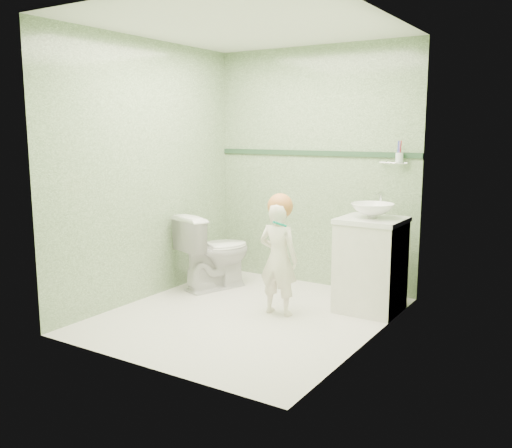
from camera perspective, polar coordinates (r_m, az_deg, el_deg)
The scene contains 12 objects.
ground at distance 4.87m, azimuth -0.96°, elevation -9.33°, with size 2.50×2.50×0.00m, color white.
room_shell at distance 4.63m, azimuth -1.00°, elevation 4.87°, with size 2.50×2.54×2.40m.
trim_stripe at distance 5.69m, azimuth 5.92°, elevation 7.23°, with size 2.20×0.02×0.05m, color #29492F.
vanity at distance 5.00m, azimuth 11.62°, elevation -4.27°, with size 0.52×0.50×0.80m, color silver.
counter at distance 4.92m, azimuth 11.78°, elevation 0.37°, with size 0.54×0.52×0.04m, color white.
basin at distance 4.90m, azimuth 11.82°, elevation 1.34°, with size 0.37×0.37×0.13m, color white.
faucet at distance 5.07m, azimuth 12.59°, elevation 2.49°, with size 0.03×0.13×0.18m.
cup_holder at distance 5.30m, azimuth 14.37°, elevation 6.59°, with size 0.26×0.07×0.21m.
toilet at distance 5.61m, azimuth -4.22°, elevation -2.76°, with size 0.43×0.75×0.76m, color white.
toddler at distance 4.79m, azimuth 2.30°, elevation -3.59°, with size 0.36×0.23×0.98m, color white.
hair_cap at distance 4.73m, azimuth 2.49°, elevation 1.84°, with size 0.22×0.22×0.22m, color #BF7338.
teal_toothbrush at distance 4.58m, azimuth 2.40°, elevation 0.07°, with size 0.11×0.13×0.08m.
Camera 1 is at (2.53, -3.85, 1.58)m, focal length 39.15 mm.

